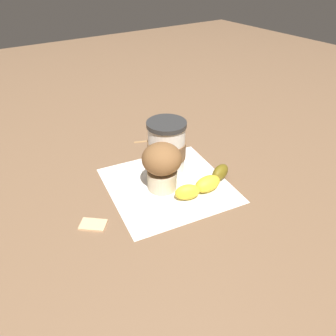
{
  "coord_description": "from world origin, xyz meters",
  "views": [
    {
      "loc": [
        0.49,
        -0.33,
        0.45
      ],
      "look_at": [
        0.0,
        0.0,
        0.05
      ],
      "focal_mm": 35.0,
      "sensor_mm": 36.0,
      "label": 1
    }
  ],
  "objects_px": {
    "banana": "(206,183)",
    "sugar_packet": "(93,224)",
    "coffee_cup": "(167,147)",
    "muffin": "(161,164)"
  },
  "relations": [
    {
      "from": "coffee_cup",
      "to": "banana",
      "type": "distance_m",
      "value": 0.12
    },
    {
      "from": "coffee_cup",
      "to": "banana",
      "type": "bearing_deg",
      "value": 13.95
    },
    {
      "from": "muffin",
      "to": "banana",
      "type": "bearing_deg",
      "value": 50.65
    },
    {
      "from": "muffin",
      "to": "banana",
      "type": "height_order",
      "value": "muffin"
    },
    {
      "from": "coffee_cup",
      "to": "muffin",
      "type": "distance_m",
      "value": 0.07
    },
    {
      "from": "muffin",
      "to": "banana",
      "type": "xyz_separation_m",
      "value": [
        0.06,
        0.08,
        -0.04
      ]
    },
    {
      "from": "banana",
      "to": "muffin",
      "type": "bearing_deg",
      "value": -129.35
    },
    {
      "from": "banana",
      "to": "sugar_packet",
      "type": "bearing_deg",
      "value": -97.62
    },
    {
      "from": "banana",
      "to": "sugar_packet",
      "type": "height_order",
      "value": "banana"
    },
    {
      "from": "muffin",
      "to": "sugar_packet",
      "type": "relative_size",
      "value": 2.17
    }
  ]
}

